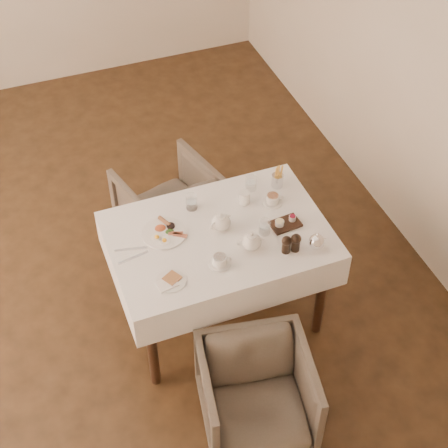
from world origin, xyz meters
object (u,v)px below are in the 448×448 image
Objects in this scene: table at (219,248)px; armchair_near at (257,394)px; armchair_far at (170,205)px; breakfast_plate at (164,232)px; teapot_centre at (221,221)px.

table is 0.88m from armchair_near.
armchair_far is (-0.06, 0.82, -0.35)m from table.
armchair_near is 1.62m from armchair_far.
breakfast_plate is (-0.22, 0.92, 0.48)m from armchair_near.
breakfast_plate is 1.69× the size of teapot_centre.
breakfast_plate is at bearing 145.53° from teapot_centre.
teapot_centre reaches higher than breakfast_plate.
armchair_near is at bearing -75.52° from breakfast_plate.
armchair_far reaches higher than armchair_near.
breakfast_plate is at bearing 113.34° from armchair_near.
table is 8.21× the size of teapot_centre.
teapot_centre is (0.09, -0.79, 0.53)m from armchair_far.
breakfast_plate is 0.34m from teapot_centre.
table is 2.07× the size of armchair_near.
teapot_centre is at bearing -13.21° from breakfast_plate.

